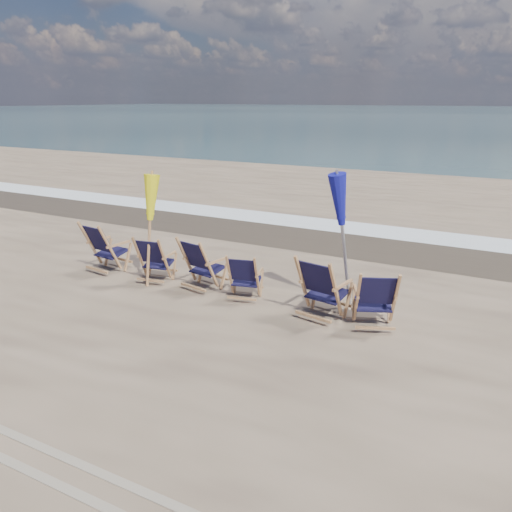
# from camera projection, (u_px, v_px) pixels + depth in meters

# --- Properties ---
(ocean) EXTENTS (400.00, 400.00, 0.00)m
(ocean) POSITION_uv_depth(u_px,v_px,m) (506.00, 114.00, 115.23)
(ocean) COLOR #38585D
(ocean) RESTS_ON ground
(surf_foam) EXTENTS (200.00, 1.40, 0.01)m
(surf_foam) POSITION_uv_depth(u_px,v_px,m) (356.00, 228.00, 13.98)
(surf_foam) COLOR silver
(surf_foam) RESTS_ON ground
(wet_sand_strip) EXTENTS (200.00, 2.60, 0.00)m
(wet_sand_strip) POSITION_uv_depth(u_px,v_px,m) (339.00, 241.00, 12.71)
(wet_sand_strip) COLOR #42362A
(wet_sand_strip) RESTS_ON ground
(tire_tracks) EXTENTS (80.00, 1.30, 0.01)m
(tire_tracks) POSITION_uv_depth(u_px,v_px,m) (6.00, 494.00, 4.59)
(tire_tracks) COLOR gray
(tire_tracks) RESTS_ON ground
(beach_chair_0) EXTENTS (0.80, 0.88, 1.10)m
(beach_chair_0) POSITION_uv_depth(u_px,v_px,m) (110.00, 250.00, 10.08)
(beach_chair_0) COLOR black
(beach_chair_0) RESTS_ON ground
(beach_chair_1) EXTENTS (0.73, 0.79, 0.97)m
(beach_chair_1) POSITION_uv_depth(u_px,v_px,m) (165.00, 261.00, 9.61)
(beach_chair_1) COLOR black
(beach_chair_1) RESTS_ON ground
(beach_chair_2) EXTENTS (0.80, 0.87, 1.05)m
(beach_chair_2) POSITION_uv_depth(u_px,v_px,m) (209.00, 268.00, 9.12)
(beach_chair_2) COLOR black
(beach_chair_2) RESTS_ON ground
(beach_chair_3) EXTENTS (0.71, 0.76, 0.89)m
(beach_chair_3) POSITION_uv_depth(u_px,v_px,m) (257.00, 279.00, 8.78)
(beach_chair_3) COLOR black
(beach_chair_3) RESTS_ON ground
(beach_chair_4) EXTENTS (0.85, 0.92, 1.11)m
(beach_chair_4) POSITION_uv_depth(u_px,v_px,m) (336.00, 293.00, 7.84)
(beach_chair_4) COLOR black
(beach_chair_4) RESTS_ON ground
(beach_chair_5) EXTENTS (0.88, 0.93, 1.02)m
(beach_chair_5) POSITION_uv_depth(u_px,v_px,m) (395.00, 301.00, 7.65)
(beach_chair_5) COLOR black
(beach_chair_5) RESTS_ON ground
(umbrella_yellow) EXTENTS (0.30, 0.30, 2.13)m
(umbrella_yellow) POSITION_uv_depth(u_px,v_px,m) (147.00, 204.00, 9.28)
(umbrella_yellow) COLOR #AD7B4D
(umbrella_yellow) RESTS_ON ground
(umbrella_blue) EXTENTS (0.30, 0.30, 2.36)m
(umbrella_blue) POSITION_uv_depth(u_px,v_px,m) (347.00, 205.00, 8.09)
(umbrella_blue) COLOR #A5A5AD
(umbrella_blue) RESTS_ON ground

